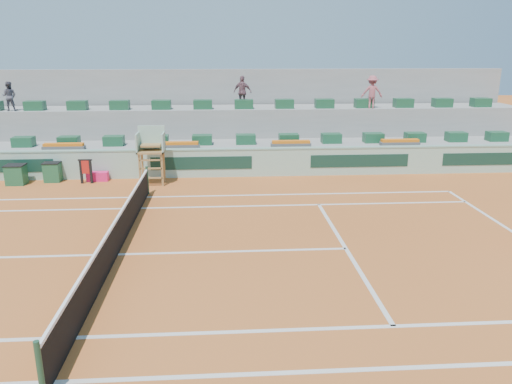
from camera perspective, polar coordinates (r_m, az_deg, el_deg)
ground at (r=14.40m, az=-15.53°, el=-6.91°), size 90.00×90.00×0.00m
seating_tier_lower at (r=24.35m, az=-10.74°, el=4.32°), size 36.00×4.00×1.20m
seating_tier_upper at (r=25.79m, az=-10.42°, el=6.58°), size 36.00×2.40×2.60m
stadium_back_wall at (r=27.23m, az=-10.14°, el=9.01°), size 36.00×0.40×4.40m
player_bag at (r=22.37m, az=-17.64°, el=1.71°), size 0.88×0.39×0.39m
spectator_left at (r=26.62m, az=-26.36°, el=9.78°), size 0.67×0.52×1.36m
spectator_mid at (r=24.96m, az=-1.55°, el=11.35°), size 1.00×0.70×1.57m
spectator_right at (r=25.55m, az=13.11°, el=11.07°), size 1.10×0.73×1.58m
court_lines at (r=14.40m, az=-15.53°, el=-6.89°), size 23.89×11.09×0.01m
tennis_net at (r=14.21m, az=-15.69°, el=-4.95°), size 0.10×11.97×1.10m
advertising_hoarding at (r=22.21m, az=-11.34°, el=3.23°), size 36.00×0.34×1.26m
umpire_chair at (r=21.06m, az=-11.88°, el=5.03°), size 1.10×0.90×2.40m
seat_row_lower at (r=23.32m, az=-11.10°, el=5.83°), size 32.90×0.60×0.44m
seat_row_upper at (r=24.99m, az=-10.75°, el=9.78°), size 32.90×0.60×0.44m
flower_planters at (r=22.81m, az=-15.09°, el=5.12°), size 26.80×0.36×0.28m
drink_cooler_a at (r=22.85m, az=-22.22°, el=2.15°), size 0.69×0.60×0.84m
drink_cooler_b at (r=22.99m, az=-25.74°, el=1.81°), size 0.78×0.67×0.84m
towel_rack at (r=22.01m, az=-18.88°, el=2.47°), size 0.57×0.10×1.03m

